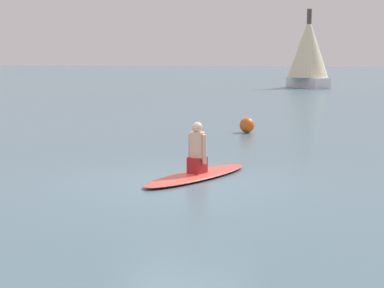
% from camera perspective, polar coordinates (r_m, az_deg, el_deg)
% --- Properties ---
extents(ground_plane, '(400.00, 400.00, 0.00)m').
position_cam_1_polar(ground_plane, '(11.21, -1.24, -4.01)').
color(ground_plane, slate).
extents(surfboard, '(1.56, 3.17, 0.10)m').
position_cam_1_polar(surfboard, '(11.91, 0.51, -3.04)').
color(surfboard, '#D84C3F').
rests_on(surfboard, ground).
extents(person_paddler, '(0.46, 0.40, 1.04)m').
position_cam_1_polar(person_paddler, '(11.82, 0.51, -0.57)').
color(person_paddler, '#A51E23').
rests_on(person_paddler, surfboard).
extents(sailboat_far_right, '(4.87, 4.87, 6.62)m').
position_cam_1_polar(sailboat_far_right, '(51.36, 11.26, 8.88)').
color(sailboat_far_right, silver).
rests_on(sailboat_far_right, ground).
extents(buoy_marker, '(0.50, 0.50, 0.50)m').
position_cam_1_polar(buoy_marker, '(19.28, 5.38, 1.83)').
color(buoy_marker, '#E55919').
rests_on(buoy_marker, ground).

